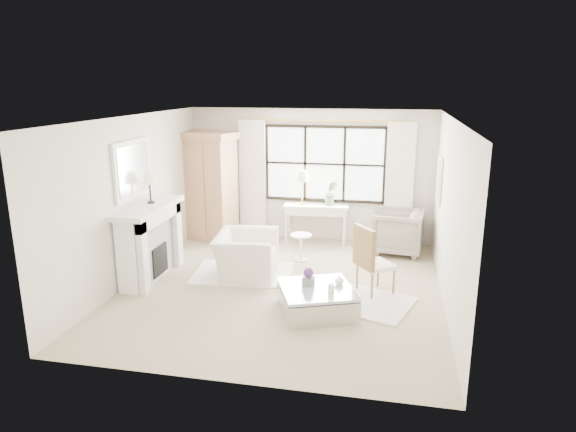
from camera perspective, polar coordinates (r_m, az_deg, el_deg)
name	(u,v)px	position (r m, az deg, el deg)	size (l,w,h in m)	color
floor	(282,288)	(8.36, -0.69, -7.95)	(5.50, 5.50, 0.00)	tan
ceiling	(281,118)	(7.73, -0.75, 10.84)	(5.50, 5.50, 0.00)	white
wall_back	(310,175)	(10.58, 2.47, 4.53)	(5.00, 5.00, 0.00)	beige
wall_front	(225,268)	(5.40, -6.98, -5.73)	(5.00, 5.00, 0.00)	silver
wall_left	(133,199)	(8.80, -16.83, 1.80)	(5.50, 5.50, 0.00)	beige
wall_right	(450,215)	(7.81, 17.51, 0.15)	(5.50, 5.50, 0.00)	silver
window_pane	(325,164)	(10.48, 4.09, 5.79)	(2.40, 0.02, 1.50)	white
window_frame	(325,164)	(10.47, 4.09, 5.78)	(2.50, 0.04, 1.50)	black
curtain_rod	(325,121)	(10.32, 4.14, 10.52)	(0.04, 0.04, 3.30)	#AE8E3C
curtain_left	(253,180)	(10.76, -3.96, 4.06)	(0.55, 0.10, 2.47)	white
curtain_right	(399,185)	(10.38, 12.25, 3.36)	(0.55, 0.10, 2.47)	white
fireplace	(149,241)	(8.88, -15.21, -2.67)	(0.58, 1.66, 1.26)	white
mirror_frame	(132,170)	(8.70, -16.90, 4.94)	(0.05, 1.15, 0.95)	white
mirror_glass	(134,170)	(8.68, -16.72, 4.94)	(0.02, 1.00, 0.80)	silver
art_frame	(439,180)	(9.42, 16.46, 3.90)	(0.04, 0.62, 0.82)	white
art_canvas	(438,180)	(9.42, 16.34, 3.90)	(0.01, 0.52, 0.72)	#C7B39A
mantel_lamp	(149,180)	(8.76, -15.15, 3.90)	(0.22, 0.22, 0.51)	black
armoire	(210,186)	(10.71, -8.68, 3.35)	(1.27, 0.98, 2.24)	tan
console_table	(316,223)	(10.53, 3.12, -0.84)	(1.33, 0.56, 0.80)	white
console_lamp	(302,177)	(10.35, 1.59, 4.34)	(0.28, 0.28, 0.69)	#B4903E
orchid_plant	(331,193)	(10.35, 4.80, 2.56)	(0.28, 0.22, 0.50)	#59744D
side_table	(301,244)	(9.46, 1.45, -3.07)	(0.40, 0.40, 0.51)	white
rug_left	(243,273)	(8.96, -4.99, -6.32)	(1.67, 1.18, 0.03)	white
rug_right	(361,301)	(7.92, 8.08, -9.33)	(1.46, 1.09, 0.03)	white
club_armchair	(246,255)	(8.77, -4.68, -4.32)	(1.13, 0.99, 0.74)	white
wingback_chair	(397,232)	(10.09, 12.07, -1.72)	(0.90, 0.93, 0.84)	gray
french_chair	(374,274)	(8.15, 9.53, -6.42)	(0.68, 0.67, 1.08)	olive
coffee_table	(317,301)	(7.46, 3.21, -9.36)	(1.30, 1.30, 0.38)	silver
planter_box	(308,281)	(7.45, 2.28, -7.23)	(0.16, 0.16, 0.12)	gray
planter_flowers	(309,272)	(7.40, 2.29, -6.28)	(0.14, 0.14, 0.14)	#522A6B
pillar_candle	(331,288)	(7.22, 4.82, -8.01)	(0.09, 0.09, 0.12)	white
coffee_vase	(339,280)	(7.49, 5.71, -7.09)	(0.13, 0.13, 0.14)	silver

